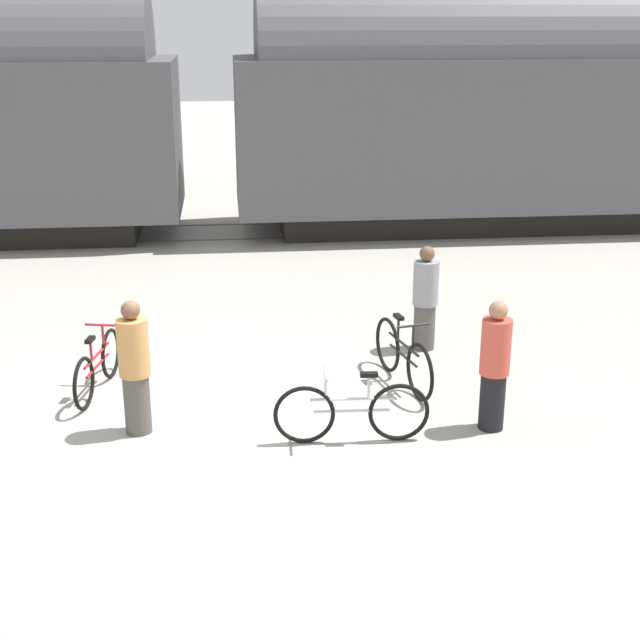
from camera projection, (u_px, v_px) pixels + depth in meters
ground_plane at (203, 421)px, 10.82m from camera, size 80.00×80.00×0.00m
freight_train at (206, 108)px, 19.05m from camera, size 51.44×3.13×5.25m
rail_near at (211, 240)px, 19.27m from camera, size 63.44×0.07×0.01m
rail_far at (212, 225)px, 20.62m from camera, size 63.44×0.07×0.01m
bicycle_maroon at (98, 366)px, 11.52m from camera, size 0.48×1.69×0.84m
bicycle_silver at (352, 412)px, 10.18m from camera, size 1.80×0.46×0.88m
bicycle_black at (403, 356)px, 11.74m from camera, size 0.52×1.76×0.94m
person_in_grey at (425, 299)px, 12.88m from camera, size 0.37×0.37×1.55m
person_in_tan at (135, 368)px, 10.28m from camera, size 0.36×0.36×1.63m
person_in_red at (494, 366)px, 10.38m from camera, size 0.35×0.35×1.59m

